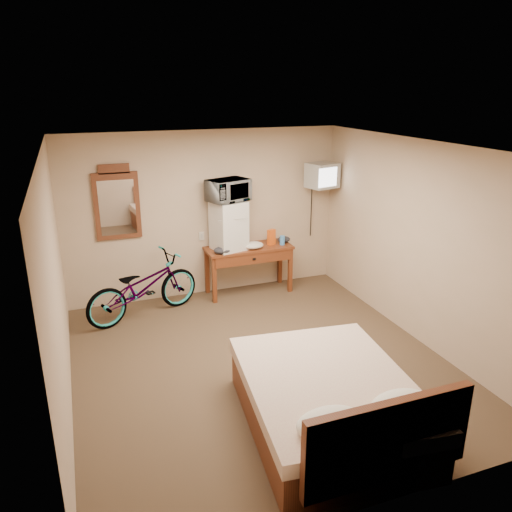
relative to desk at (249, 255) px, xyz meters
name	(u,v)px	position (x,y,z in m)	size (l,w,h in m)	color
room	(260,263)	(-0.59, -2.00, 0.62)	(4.60, 4.64, 2.50)	#3D2E1E
desk	(249,255)	(0.00, 0.00, 0.00)	(1.33, 0.52, 0.75)	#632D16
mini_fridge	(229,226)	(-0.31, 0.04, 0.49)	(0.54, 0.53, 0.74)	silver
microwave	(228,190)	(-0.31, 0.04, 1.02)	(0.58, 0.40, 0.32)	silver
snack_bag	(271,237)	(0.37, 0.02, 0.24)	(0.12, 0.07, 0.24)	#E55714
blue_cup	(282,240)	(0.53, -0.04, 0.19)	(0.08, 0.08, 0.14)	#3E86D5
cloth_cream	(253,245)	(0.03, -0.07, 0.17)	(0.33, 0.25, 0.10)	beige
cloth_dark_a	(223,250)	(-0.47, -0.13, 0.17)	(0.27, 0.20, 0.10)	black
cloth_dark_b	(284,239)	(0.60, 0.06, 0.17)	(0.21, 0.17, 0.09)	black
crt_television	(322,175)	(1.21, 0.02, 1.15)	(0.51, 0.61, 0.38)	black
wall_mirror	(117,203)	(-1.87, 0.27, 0.90)	(0.63, 0.04, 1.07)	brown
bicycle	(143,287)	(-1.67, -0.27, -0.18)	(0.59, 1.69, 0.89)	black
bed	(331,403)	(-0.41, -3.38, -0.33)	(1.70, 2.12, 0.90)	brown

